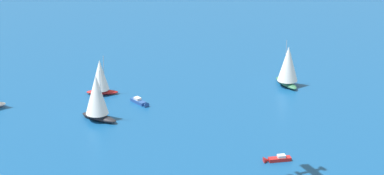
{
  "coord_description": "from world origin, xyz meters",
  "views": [
    {
      "loc": [
        113.41,
        -94.12,
        79.66
      ],
      "look_at": [
        -0.12,
        -0.47,
        23.13
      ],
      "focal_mm": 73.6,
      "sensor_mm": 36.0,
      "label": 1
    }
  ],
  "objects_px": {
    "motorboat_outer_ring_a": "(276,159)",
    "sailboat_trailing": "(288,66)",
    "sailboat_near_centre": "(97,97)",
    "sailboat_far_port": "(100,77)",
    "motorboat_offshore": "(140,102)"
  },
  "relations": [
    {
      "from": "sailboat_near_centre",
      "to": "sailboat_far_port",
      "type": "relative_size",
      "value": 1.21
    },
    {
      "from": "sailboat_trailing",
      "to": "motorboat_outer_ring_a",
      "type": "height_order",
      "value": "sailboat_trailing"
    },
    {
      "from": "sailboat_trailing",
      "to": "motorboat_outer_ring_a",
      "type": "relative_size",
      "value": 2.09
    },
    {
      "from": "motorboat_outer_ring_a",
      "to": "sailboat_far_port",
      "type": "bearing_deg",
      "value": -172.69
    },
    {
      "from": "sailboat_far_port",
      "to": "sailboat_trailing",
      "type": "distance_m",
      "value": 52.58
    },
    {
      "from": "sailboat_near_centre",
      "to": "sailboat_far_port",
      "type": "xyz_separation_m",
      "value": [
        -14.45,
        10.49,
        -1.06
      ]
    },
    {
      "from": "motorboat_offshore",
      "to": "sailboat_trailing",
      "type": "height_order",
      "value": "sailboat_trailing"
    },
    {
      "from": "motorboat_offshore",
      "to": "sailboat_trailing",
      "type": "bearing_deg",
      "value": 68.72
    },
    {
      "from": "sailboat_far_port",
      "to": "motorboat_offshore",
      "type": "xyz_separation_m",
      "value": [
        12.71,
        4.22,
        -4.65
      ]
    },
    {
      "from": "motorboat_offshore",
      "to": "sailboat_trailing",
      "type": "relative_size",
      "value": 0.49
    },
    {
      "from": "sailboat_near_centre",
      "to": "motorboat_outer_ring_a",
      "type": "xyz_separation_m",
      "value": [
        45.74,
        18.21,
        -5.72
      ]
    },
    {
      "from": "motorboat_outer_ring_a",
      "to": "sailboat_trailing",
      "type": "bearing_deg",
      "value": 131.07
    },
    {
      "from": "sailboat_far_port",
      "to": "motorboat_outer_ring_a",
      "type": "xyz_separation_m",
      "value": [
        60.19,
        7.72,
        -4.66
      ]
    },
    {
      "from": "sailboat_near_centre",
      "to": "motorboat_offshore",
      "type": "bearing_deg",
      "value": 96.75
    },
    {
      "from": "sailboat_near_centre",
      "to": "motorboat_outer_ring_a",
      "type": "height_order",
      "value": "sailboat_near_centre"
    }
  ]
}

